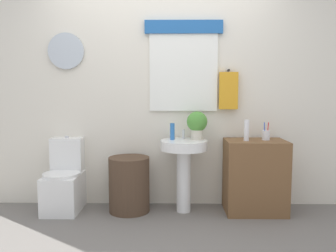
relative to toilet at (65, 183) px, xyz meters
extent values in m
plane|color=slate|center=(1.03, -0.89, -0.29)|extent=(8.00, 8.00, 0.00)
cube|color=silver|center=(1.03, 0.26, 1.01)|extent=(4.40, 0.10, 2.60)
cube|color=white|center=(1.27, 0.20, 1.18)|extent=(0.74, 0.03, 0.84)
cube|color=#235BA3|center=(1.27, 0.18, 1.66)|extent=(0.84, 0.04, 0.14)
cylinder|color=silver|center=(0.00, 0.19, 1.41)|extent=(0.39, 0.03, 0.39)
cylinder|color=black|center=(1.76, 0.18, 1.20)|extent=(0.02, 0.06, 0.02)
cube|color=gold|center=(1.76, 0.16, 0.98)|extent=(0.20, 0.05, 0.40)
cube|color=white|center=(0.00, -0.04, -0.10)|extent=(0.36, 0.50, 0.39)
cylinder|color=white|center=(0.00, -0.10, 0.11)|extent=(0.38, 0.38, 0.03)
cube|color=white|center=(0.00, 0.13, 0.28)|extent=(0.34, 0.18, 0.37)
cylinder|color=silver|center=(0.00, 0.13, 0.48)|extent=(0.04, 0.04, 0.02)
cylinder|color=#4C3828|center=(0.70, -0.04, 0.00)|extent=(0.43, 0.43, 0.58)
cylinder|color=white|center=(1.27, -0.04, 0.04)|extent=(0.15, 0.15, 0.66)
cylinder|color=white|center=(1.27, -0.04, 0.42)|extent=(0.49, 0.49, 0.10)
cylinder|color=silver|center=(1.27, 0.08, 0.52)|extent=(0.03, 0.03, 0.10)
cube|color=brown|center=(2.02, -0.04, 0.09)|extent=(0.62, 0.44, 0.76)
cylinder|color=#2D6BB7|center=(1.15, 0.01, 0.55)|extent=(0.05, 0.05, 0.17)
cylinder|color=beige|center=(1.41, 0.02, 0.52)|extent=(0.12, 0.12, 0.10)
sphere|color=#4C8E38|center=(1.41, 0.02, 0.66)|extent=(0.22, 0.22, 0.22)
cylinder|color=white|center=(1.91, -0.08, 0.58)|extent=(0.05, 0.05, 0.22)
cylinder|color=silver|center=(2.13, -0.02, 0.52)|extent=(0.08, 0.08, 0.10)
cylinder|color=red|center=(2.15, -0.01, 0.56)|extent=(0.02, 0.04, 0.18)
cylinder|color=blue|center=(2.11, -0.02, 0.56)|extent=(0.02, 0.03, 0.18)
camera|label=1|loc=(1.16, -3.61, 0.99)|focal=37.14mm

